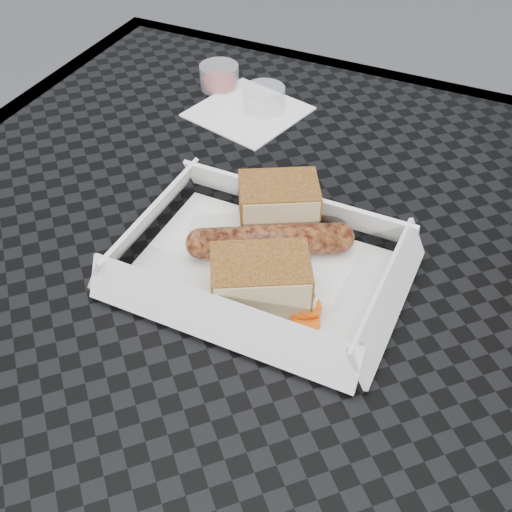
# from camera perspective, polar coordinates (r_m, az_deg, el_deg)

# --- Properties ---
(patio_table) EXTENTS (0.80, 0.80, 0.74)m
(patio_table) POSITION_cam_1_polar(r_m,az_deg,el_deg) (0.66, 0.32, -4.21)
(patio_table) COLOR black
(patio_table) RESTS_ON ground
(food_tray) EXTENTS (0.22, 0.15, 0.00)m
(food_tray) POSITION_cam_1_polar(r_m,az_deg,el_deg) (0.58, 0.42, -1.40)
(food_tray) COLOR white
(food_tray) RESTS_ON patio_table
(bratwurst) EXTENTS (0.14, 0.09, 0.03)m
(bratwurst) POSITION_cam_1_polar(r_m,az_deg,el_deg) (0.59, 1.29, 1.37)
(bratwurst) COLOR brown
(bratwurst) RESTS_ON food_tray
(bread_near) EXTENTS (0.09, 0.08, 0.05)m
(bread_near) POSITION_cam_1_polar(r_m,az_deg,el_deg) (0.61, 2.03, 4.65)
(bread_near) COLOR brown
(bread_near) RESTS_ON food_tray
(bread_far) EXTENTS (0.10, 0.09, 0.04)m
(bread_far) POSITION_cam_1_polar(r_m,az_deg,el_deg) (0.54, 0.39, -2.10)
(bread_far) COLOR brown
(bread_far) RESTS_ON food_tray
(veg_garnish) EXTENTS (0.03, 0.03, 0.00)m
(veg_garnish) POSITION_cam_1_polar(r_m,az_deg,el_deg) (0.54, 4.76, -5.05)
(veg_garnish) COLOR #FC5A0A
(veg_garnish) RESTS_ON food_tray
(napkin) EXTENTS (0.15, 0.15, 0.00)m
(napkin) POSITION_cam_1_polar(r_m,az_deg,el_deg) (0.81, -0.69, 12.70)
(napkin) COLOR white
(napkin) RESTS_ON patio_table
(condiment_cup_sauce) EXTENTS (0.05, 0.05, 0.03)m
(condiment_cup_sauce) POSITION_cam_1_polar(r_m,az_deg,el_deg) (0.86, -3.28, 15.64)
(condiment_cup_sauce) COLOR #9A190B
(condiment_cup_sauce) RESTS_ON patio_table
(condiment_cup_empty) EXTENTS (0.05, 0.05, 0.03)m
(condiment_cup_empty) POSITION_cam_1_polar(r_m,az_deg,el_deg) (0.80, 0.75, 13.79)
(condiment_cup_empty) COLOR silver
(condiment_cup_empty) RESTS_ON patio_table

